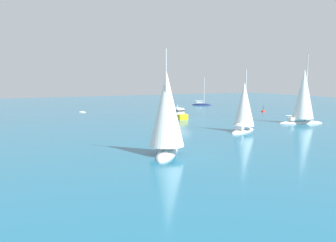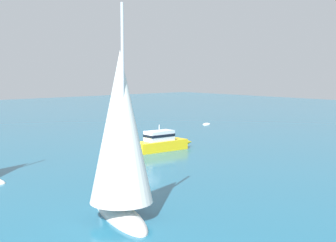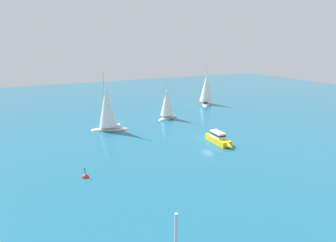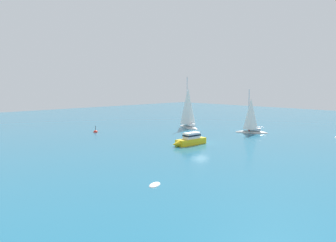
{
  "view_description": "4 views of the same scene",
  "coord_description": "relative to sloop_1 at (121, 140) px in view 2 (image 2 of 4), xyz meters",
  "views": [
    {
      "loc": [
        -54.15,
        29.69,
        7.25
      ],
      "look_at": [
        -5.24,
        5.5,
        0.65
      ],
      "focal_mm": 39.47,
      "sensor_mm": 36.0,
      "label": 1
    },
    {
      "loc": [
        -27.01,
        -34.17,
        7.51
      ],
      "look_at": [
        5.22,
        2.46,
        2.32
      ],
      "focal_mm": 53.64,
      "sensor_mm": 36.0,
      "label": 2
    },
    {
      "loc": [
        37.52,
        -26.27,
        15.79
      ],
      "look_at": [
        -5.29,
        -5.33,
        2.46
      ],
      "focal_mm": 30.18,
      "sensor_mm": 36.0,
      "label": 3
    },
    {
      "loc": [
        42.41,
        36.38,
        9.54
      ],
      "look_at": [
        -0.31,
        -7.55,
        2.84
      ],
      "focal_mm": 38.52,
      "sensor_mm": 36.0,
      "label": 4
    }
  ],
  "objects": [
    {
      "name": "ground_plane",
      "position": [
        12.52,
        14.14,
        -3.92
      ],
      "size": [
        160.0,
        160.0,
        0.0
      ],
      "primitive_type": "plane",
      "color": "#1E607F"
    },
    {
      "name": "sloop_1",
      "position": [
        0.0,
        0.0,
        0.0
      ],
      "size": [
        4.06,
        7.2,
        11.11
      ],
      "rotation": [
        0.0,
        0.0,
        4.38
      ],
      "color": "silver",
      "rests_on": "ground"
    },
    {
      "name": "skiff",
      "position": [
        33.15,
        26.35,
        -3.92
      ],
      "size": [
        2.09,
        1.69,
        0.38
      ],
      "rotation": [
        0.0,
        0.0,
        0.49
      ],
      "color": "silver",
      "rests_on": "ground"
    },
    {
      "name": "launch",
      "position": [
        14.95,
        14.18,
        -3.16
      ],
      "size": [
        6.5,
        1.73,
        2.41
      ],
      "rotation": [
        0.0,
        0.0,
        6.26
      ],
      "color": "yellow",
      "rests_on": "ground"
    }
  ]
}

